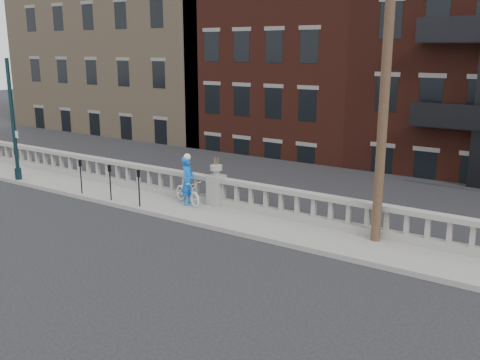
# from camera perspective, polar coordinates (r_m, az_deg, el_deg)

# --- Properties ---
(ground) EXTENTS (120.00, 120.00, 0.00)m
(ground) POSITION_cam_1_polar(r_m,az_deg,el_deg) (16.95, -10.58, -6.17)
(ground) COLOR black
(ground) RESTS_ON ground
(sidewalk) EXTENTS (32.00, 2.20, 0.15)m
(sidewalk) POSITION_cam_1_polar(r_m,az_deg,el_deg) (19.04, -4.23, -3.48)
(sidewalk) COLOR gray
(sidewalk) RESTS_ON ground
(balustrade) EXTENTS (28.00, 0.34, 1.03)m
(balustrade) POSITION_cam_1_polar(r_m,az_deg,el_deg) (19.60, -2.53, -1.22)
(balustrade) COLOR gray
(balustrade) RESTS_ON sidewalk
(planter_pedestal) EXTENTS (0.55, 0.55, 1.76)m
(planter_pedestal) POSITION_cam_1_polar(r_m,az_deg,el_deg) (19.55, -2.53, -0.69)
(planter_pedestal) COLOR gray
(planter_pedestal) RESTS_ON sidewalk
(lower_level) EXTENTS (80.00, 44.00, 20.80)m
(lower_level) POSITION_cam_1_polar(r_m,az_deg,el_deg) (36.02, 16.92, 8.32)
(lower_level) COLOR #605E59
(lower_level) RESTS_ON ground
(utility_pole) EXTENTS (1.60, 0.28, 10.00)m
(utility_pole) POSITION_cam_1_polar(r_m,az_deg,el_deg) (15.66, 15.33, 11.55)
(utility_pole) COLOR #422D1E
(utility_pole) RESTS_ON sidewalk
(streetlight_pole) EXTENTS (0.40, 0.28, 5.20)m
(streetlight_pole) POSITION_cam_1_polar(r_m,az_deg,el_deg) (25.01, -22.95, 4.67)
(streetlight_pole) COLOR #10272B
(streetlight_pole) RESTS_ON sidewalk
(parking_meter_a) EXTENTS (0.10, 0.09, 1.36)m
(parking_meter_a) POSITION_cam_1_polar(r_m,az_deg,el_deg) (25.27, -22.78, 1.96)
(parking_meter_a) COLOR black
(parking_meter_a) RESTS_ON sidewalk
(parking_meter_b) EXTENTS (0.10, 0.09, 1.36)m
(parking_meter_b) POSITION_cam_1_polar(r_m,az_deg,el_deg) (21.87, -16.64, 0.75)
(parking_meter_b) COLOR black
(parking_meter_b) RESTS_ON sidewalk
(parking_meter_c) EXTENTS (0.10, 0.09, 1.36)m
(parking_meter_c) POSITION_cam_1_polar(r_m,az_deg,el_deg) (20.63, -13.70, 0.17)
(parking_meter_c) COLOR black
(parking_meter_c) RESTS_ON sidewalk
(parking_meter_d) EXTENTS (0.10, 0.09, 1.36)m
(parking_meter_d) POSITION_cam_1_polar(r_m,az_deg,el_deg) (19.56, -10.75, -0.41)
(parking_meter_d) COLOR black
(parking_meter_d) RESTS_ON sidewalk
(bicycle) EXTENTS (1.81, 1.20, 0.90)m
(bicycle) POSITION_cam_1_polar(r_m,az_deg,el_deg) (19.77, -5.59, -1.26)
(bicycle) COLOR silver
(bicycle) RESTS_ON sidewalk
(cyclist) EXTENTS (0.58, 0.74, 1.79)m
(cyclist) POSITION_cam_1_polar(r_m,az_deg,el_deg) (19.58, -5.59, -0.07)
(cyclist) COLOR blue
(cyclist) RESTS_ON sidewalk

